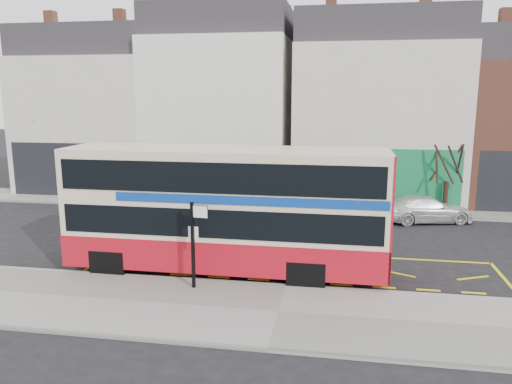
% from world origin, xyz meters
% --- Properties ---
extents(ground, '(120.00, 120.00, 0.00)m').
position_xyz_m(ground, '(0.00, 0.00, 0.00)').
color(ground, black).
rests_on(ground, ground).
extents(pavement, '(40.00, 4.00, 0.15)m').
position_xyz_m(pavement, '(0.00, -2.30, 0.07)').
color(pavement, gray).
rests_on(pavement, ground).
extents(kerb, '(40.00, 0.15, 0.15)m').
position_xyz_m(kerb, '(0.00, -0.38, 0.07)').
color(kerb, gray).
rests_on(kerb, ground).
extents(far_pavement, '(50.00, 3.00, 0.15)m').
position_xyz_m(far_pavement, '(0.00, 11.00, 0.07)').
color(far_pavement, gray).
rests_on(far_pavement, ground).
extents(road_markings, '(14.00, 3.40, 0.01)m').
position_xyz_m(road_markings, '(0.00, 1.60, 0.01)').
color(road_markings, '#D7C50B').
rests_on(road_markings, ground).
extents(terrace_far_left, '(8.00, 8.01, 10.80)m').
position_xyz_m(terrace_far_left, '(-13.50, 14.99, 4.82)').
color(terrace_far_left, silver).
rests_on(terrace_far_left, ground).
extents(terrace_left, '(8.00, 8.01, 11.80)m').
position_xyz_m(terrace_left, '(-5.50, 14.99, 5.32)').
color(terrace_left, silver).
rests_on(terrace_left, ground).
extents(terrace_green_shop, '(9.00, 8.01, 11.30)m').
position_xyz_m(terrace_green_shop, '(3.50, 14.99, 5.07)').
color(terrace_green_shop, silver).
rests_on(terrace_green_shop, ground).
extents(double_decker_bus, '(10.61, 2.49, 4.24)m').
position_xyz_m(double_decker_bus, '(-2.13, 0.77, 2.23)').
color(double_decker_bus, beige).
rests_on(double_decker_bus, ground).
extents(bus_stop_post, '(0.66, 0.16, 2.67)m').
position_xyz_m(bus_stop_post, '(-2.70, -1.06, 1.78)').
color(bus_stop_post, black).
rests_on(bus_stop_post, pavement).
extents(car_silver, '(4.56, 2.54, 1.47)m').
position_xyz_m(car_silver, '(-9.20, 9.64, 0.73)').
color(car_silver, '#A0A1A5').
rests_on(car_silver, ground).
extents(car_grey, '(4.80, 2.27, 1.52)m').
position_xyz_m(car_grey, '(-2.55, 8.23, 0.76)').
color(car_grey, '#3B3F42').
rests_on(car_grey, ground).
extents(car_white, '(4.53, 2.72, 1.23)m').
position_xyz_m(car_white, '(5.64, 8.92, 0.61)').
color(car_white, silver).
rests_on(car_white, ground).
extents(street_tree_left, '(2.63, 2.63, 5.69)m').
position_xyz_m(street_tree_left, '(-15.44, 11.96, 3.88)').
color(street_tree_left, '#341E17').
rests_on(street_tree_left, ground).
extents(street_tree_right, '(2.08, 2.08, 4.50)m').
position_xyz_m(street_tree_right, '(6.82, 10.72, 3.06)').
color(street_tree_right, '#341E17').
rests_on(street_tree_right, ground).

